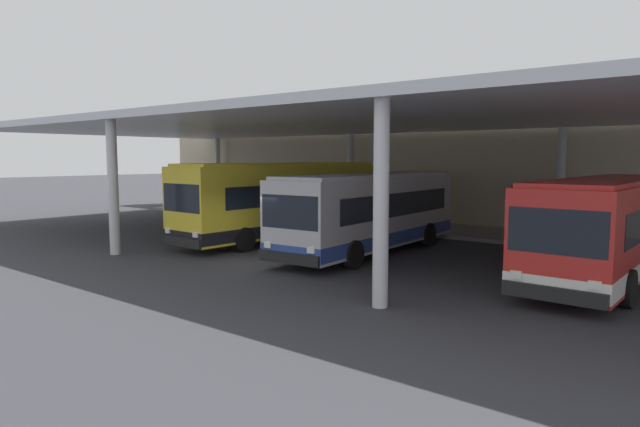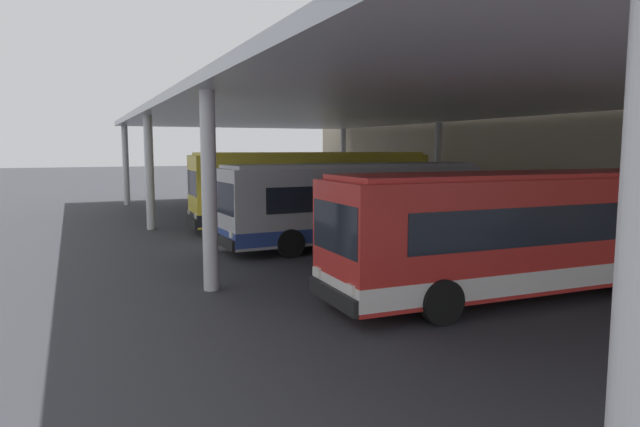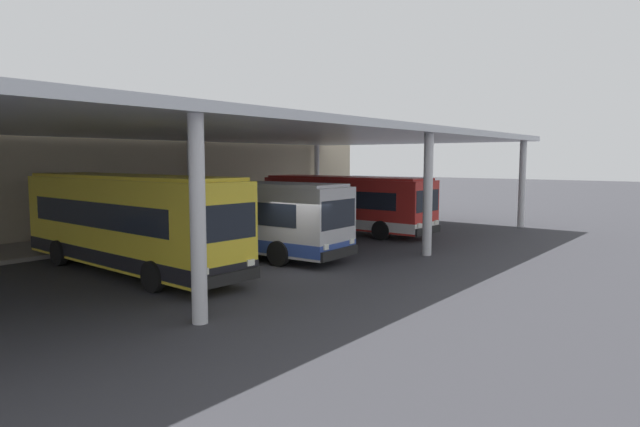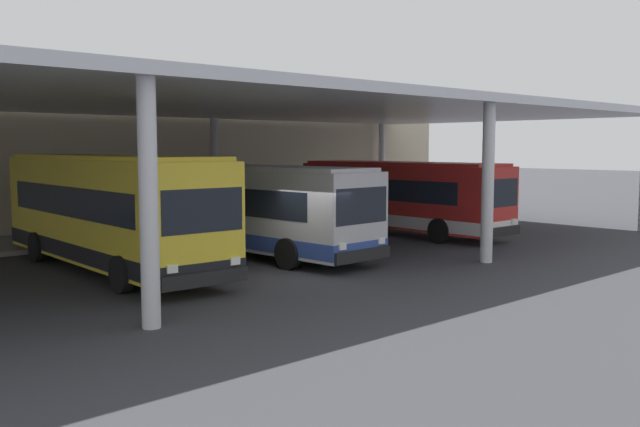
# 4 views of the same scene
# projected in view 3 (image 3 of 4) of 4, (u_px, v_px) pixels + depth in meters

# --- Properties ---
(ground_plane) EXTENTS (200.00, 200.00, 0.00)m
(ground_plane) POSITION_uv_depth(u_px,v_px,m) (289.00, 271.00, 19.95)
(ground_plane) COLOR #333338
(platform_kerb) EXTENTS (42.00, 4.50, 0.18)m
(platform_kerb) POSITION_uv_depth(u_px,v_px,m) (116.00, 239.00, 27.21)
(platform_kerb) COLOR gray
(platform_kerb) RESTS_ON ground
(station_building_facade) EXTENTS (48.00, 1.60, 7.73)m
(station_building_facade) POSITION_uv_depth(u_px,v_px,m) (80.00, 164.00, 28.84)
(station_building_facade) COLOR #C1B293
(station_building_facade) RESTS_ON ground
(canopy_shelter) EXTENTS (40.00, 17.00, 5.55)m
(canopy_shelter) POSITION_uv_depth(u_px,v_px,m) (191.00, 132.00, 22.82)
(canopy_shelter) COLOR silver
(canopy_shelter) RESTS_ON ground
(bus_nearest_bay) EXTENTS (2.98, 11.41, 3.57)m
(bus_nearest_bay) POSITION_uv_depth(u_px,v_px,m) (128.00, 222.00, 19.73)
(bus_nearest_bay) COLOR yellow
(bus_nearest_bay) RESTS_ON ground
(bus_second_bay) EXTENTS (3.10, 10.65, 3.17)m
(bus_second_bay) POSITION_uv_depth(u_px,v_px,m) (240.00, 216.00, 23.51)
(bus_second_bay) COLOR #B7B7BC
(bus_second_bay) RESTS_ON ground
(bus_middle_bay) EXTENTS (2.87, 10.58, 3.17)m
(bus_middle_bay) POSITION_uv_depth(u_px,v_px,m) (345.00, 203.00, 30.39)
(bus_middle_bay) COLOR red
(bus_middle_bay) RESTS_ON ground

